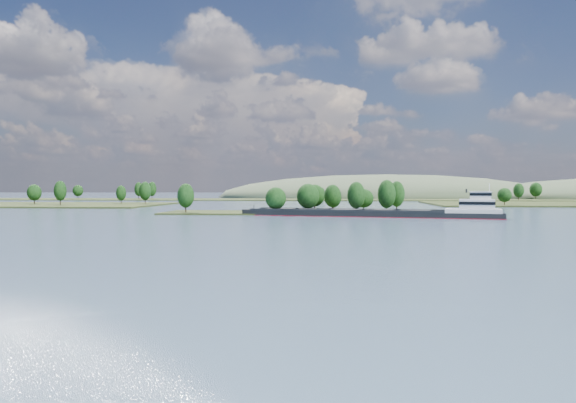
# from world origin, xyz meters

# --- Properties ---
(ground) EXTENTS (1800.00, 1800.00, 0.00)m
(ground) POSITION_xyz_m (0.00, 120.00, 0.00)
(ground) COLOR #3B4D66
(ground) RESTS_ON ground
(tree_island) EXTENTS (100.00, 32.03, 13.51)m
(tree_island) POSITION_xyz_m (6.84, 179.00, 3.82)
(tree_island) COLOR #253015
(tree_island) RESTS_ON ground
(back_shoreline) EXTENTS (900.00, 60.00, 15.18)m
(back_shoreline) POSITION_xyz_m (7.75, 399.78, 0.70)
(back_shoreline) COLOR #253015
(back_shoreline) RESTS_ON ground
(hill_west) EXTENTS (320.00, 160.00, 44.00)m
(hill_west) POSITION_xyz_m (60.00, 500.00, 0.00)
(hill_west) COLOR #3F4E35
(hill_west) RESTS_ON ground
(cargo_barge) EXTENTS (90.33, 30.24, 12.20)m
(cargo_barge) POSITION_xyz_m (33.88, 160.25, 1.54)
(cargo_barge) COLOR black
(cargo_barge) RESTS_ON ground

